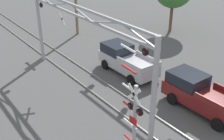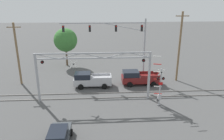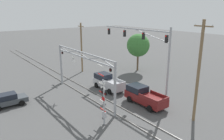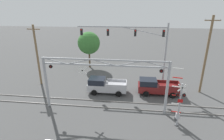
# 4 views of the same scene
# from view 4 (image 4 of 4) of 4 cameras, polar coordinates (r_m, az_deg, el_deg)

# --- Properties ---
(rail_track_near) EXTENTS (80.00, 0.08, 0.10)m
(rail_track_near) POSITION_cam_4_polar(r_m,az_deg,el_deg) (20.02, -2.27, -12.14)
(rail_track_near) COLOR gray
(rail_track_near) RESTS_ON ground_plane
(rail_track_far) EXTENTS (80.00, 0.08, 0.10)m
(rail_track_far) POSITION_cam_4_polar(r_m,az_deg,el_deg) (21.23, -1.65, -10.11)
(rail_track_far) COLOR gray
(rail_track_far) RESTS_ON ground_plane
(crossing_gantry) EXTENTS (13.12, 0.30, 5.77)m
(crossing_gantry) POSITION_cam_4_polar(r_m,az_deg,el_deg) (18.01, -2.62, -2.09)
(crossing_gantry) COLOR #9EA0A5
(crossing_gantry) RESTS_ON ground_plane
(crossing_signal_mast) EXTENTS (1.41, 0.35, 5.82)m
(crossing_signal_mast) POSITION_cam_4_polar(r_m,az_deg,el_deg) (17.39, 20.91, -10.72)
(crossing_signal_mast) COLOR #9EA0A5
(crossing_signal_mast) RESTS_ON ground_plane
(traffic_signal_span) EXTENTS (12.09, 0.39, 8.80)m
(traffic_signal_span) POSITION_cam_4_polar(r_m,az_deg,el_deg) (24.02, 10.08, 8.85)
(traffic_signal_span) COLOR #9EA0A5
(traffic_signal_span) RESTS_ON ground_plane
(pickup_truck_lead) EXTENTS (5.05, 2.21, 1.96)m
(pickup_truck_lead) POSITION_cam_4_polar(r_m,az_deg,el_deg) (22.98, -2.22, -5.07)
(pickup_truck_lead) COLOR #B7B7BC
(pickup_truck_lead) RESTS_ON ground_plane
(pickup_truck_following) EXTENTS (5.24, 2.21, 1.96)m
(pickup_truck_following) POSITION_cam_4_polar(r_m,az_deg,el_deg) (23.33, 14.30, -5.31)
(pickup_truck_following) COLOR maroon
(pickup_truck_following) RESTS_ON ground_plane
(utility_pole_left) EXTENTS (1.80, 0.28, 8.51)m
(utility_pole_left) POSITION_cam_4_polar(r_m,az_deg,el_deg) (26.50, -23.23, 4.57)
(utility_pole_left) COLOR brown
(utility_pole_left) RESTS_ON ground_plane
(utility_pole_right) EXTENTS (1.80, 0.28, 9.82)m
(utility_pole_right) POSITION_cam_4_polar(r_m,az_deg,el_deg) (24.55, 28.40, 4.26)
(utility_pole_right) COLOR brown
(utility_pole_right) RESTS_ON ground_plane
(background_tree_beyond_span) EXTENTS (4.03, 4.03, 6.59)m
(background_tree_beyond_span) POSITION_cam_4_polar(r_m,az_deg,el_deg) (32.14, -7.57, 8.71)
(background_tree_beyond_span) COLOR brown
(background_tree_beyond_span) RESTS_ON ground_plane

